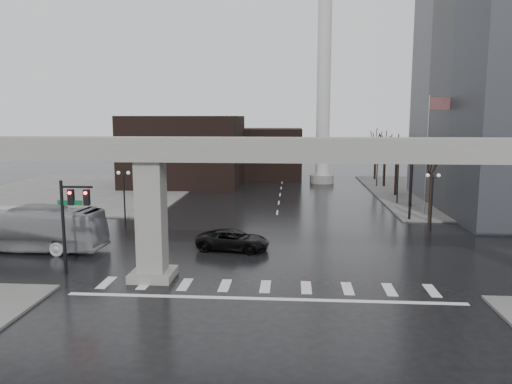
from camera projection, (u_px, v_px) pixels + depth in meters
ground at (266, 281)px, 30.34m from camera, size 160.00×160.00×0.00m
sidewalk_ne at (483, 194)px, 63.97m from camera, size 28.00×36.00×0.15m
sidewalk_nw at (89, 190)px, 67.70m from camera, size 28.00×36.00×0.15m
elevated_guideway at (288, 169)px, 29.22m from camera, size 48.00×2.60×8.70m
building_far_left at (185, 151)px, 72.02m from camera, size 16.00×14.00×10.00m
building_far_mid at (271, 153)px, 81.17m from camera, size 10.00×10.00×8.00m
smokestack at (324, 93)px, 73.27m from camera, size 3.60×3.60×30.00m
signal_mast_arm at (371, 160)px, 47.36m from camera, size 12.12×0.43×8.00m
signal_left_pole at (71, 211)px, 31.11m from camera, size 2.30×0.30×6.00m
flagpole_assembly at (431, 141)px, 49.81m from camera, size 2.06×0.12×12.00m
lamp_right_0 at (432, 193)px, 42.66m from camera, size 1.22×0.32×5.11m
lamp_right_1 at (398, 174)px, 56.47m from camera, size 1.22×0.32×5.11m
lamp_right_2 at (377, 163)px, 70.27m from camera, size 1.22×0.32×5.11m
lamp_left_0 at (124, 189)px, 44.60m from camera, size 1.22×0.32×5.11m
lamp_left_1 at (164, 172)px, 58.40m from camera, size 1.22×0.32×5.11m
lamp_left_2 at (188, 161)px, 72.21m from camera, size 1.22×0.32×5.11m
tree_right_0 at (431, 193)px, 46.65m from camera, size 1.09×1.58×7.50m
tree_right_1 at (411, 182)px, 54.53m from camera, size 1.09×1.61×7.67m
tree_right_2 at (396, 173)px, 62.41m from camera, size 1.10×1.63×7.85m
tree_right_3 at (385, 166)px, 70.29m from camera, size 1.11×1.66×8.02m
tree_right_4 at (375, 161)px, 78.17m from camera, size 1.12×1.69×8.19m
pickup_truck at (233, 240)px, 37.33m from camera, size 5.76×3.27×1.52m
city_bus at (25, 228)px, 37.09m from camera, size 12.23×3.55×3.36m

